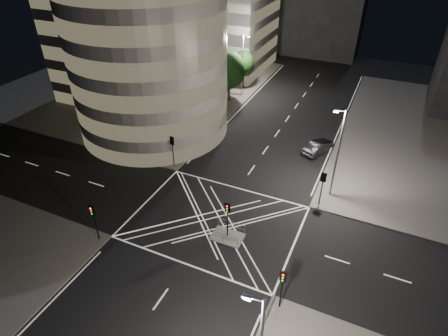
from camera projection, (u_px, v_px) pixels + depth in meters
The scene contains 22 objects.
ground at pixel (215, 221), 37.24m from camera, with size 120.00×120.00×0.00m, color black.
sidewalk_far_left at pixel (135, 84), 67.52m from camera, with size 42.00×42.00×0.15m, color #53504E.
central_island at pixel (227, 237), 35.38m from camera, with size 3.00×2.00×0.15m, color slate.
office_tower_curved at pixel (137, 26), 51.40m from camera, with size 30.00×29.00×27.20m.
office_block_rear at pixel (206, 6), 70.19m from camera, with size 24.00×16.00×22.00m, color gray.
building_far_end at pixel (319, 10), 77.24m from camera, with size 18.00×8.00×18.00m, color black.
tree_a at pixel (169, 123), 45.07m from camera, with size 4.07×4.07×6.77m.
tree_b at pixel (193, 103), 49.57m from camera, with size 4.23×4.23×6.90m.
tree_c at pixel (212, 87), 53.99m from camera, with size 4.66×4.66×7.32m.
tree_d at pixel (229, 70), 58.25m from camera, with size 5.06×5.06×8.01m.
tree_e at pixel (244, 63), 63.14m from camera, with size 3.61×3.61×6.52m.
traffic_signal_fl at pixel (172, 146), 43.76m from camera, with size 0.55×0.22×4.00m.
traffic_signal_nl at pixel (94, 216), 33.52m from camera, with size 0.55×0.22×4.00m.
traffic_signal_fr at pixel (323, 183), 37.69m from camera, with size 0.55×0.22×4.00m.
traffic_signal_nr at pixel (282, 283), 27.45m from camera, with size 0.55×0.22×4.00m.
traffic_signal_island at pixel (228, 214), 33.79m from camera, with size 0.55×0.22×4.00m.
street_lamp_left_near at pixel (188, 107), 46.42m from camera, with size 1.25×0.25×10.00m.
street_lamp_left_far at pixel (243, 64), 59.97m from camera, with size 1.25×0.25×10.00m.
street_lamp_right_far at pixel (338, 152), 37.66m from camera, with size 1.25×0.25×10.00m.
railing_island_south at pixel (223, 238), 34.35m from camera, with size 2.80×0.06×1.10m, color slate.
railing_island_north at pixel (231, 226), 35.70m from camera, with size 2.80×0.06×1.10m, color slate.
sedan at pixel (318, 147), 47.67m from camera, with size 1.72×4.93×1.62m, color black.
Camera 1 is at (12.39, -24.95, 25.29)m, focal length 30.00 mm.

